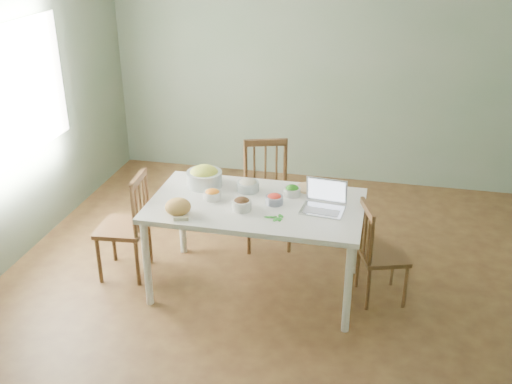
% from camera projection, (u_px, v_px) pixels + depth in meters
% --- Properties ---
extents(floor, '(5.00, 5.00, 0.00)m').
position_uv_depth(floor, '(283.00, 290.00, 5.12)').
color(floor, '#442918').
rests_on(floor, ground).
extents(wall_back, '(5.00, 0.00, 2.70)m').
position_uv_depth(wall_back, '(325.00, 67.00, 6.75)').
color(wall_back, gray).
rests_on(wall_back, ground).
extents(wall_front, '(5.00, 0.00, 2.70)m').
position_uv_depth(wall_front, '(174.00, 361.00, 2.34)').
color(wall_front, gray).
rests_on(wall_front, ground).
extents(window_left, '(0.04, 1.60, 1.20)m').
position_uv_depth(window_left, '(15.00, 93.00, 5.24)').
color(window_left, white).
rests_on(window_left, ground).
extents(dining_table, '(1.73, 0.97, 0.81)m').
position_uv_depth(dining_table, '(256.00, 246.00, 5.00)').
color(dining_table, white).
rests_on(dining_table, floor).
extents(chair_far, '(0.56, 0.54, 1.01)m').
position_uv_depth(chair_far, '(267.00, 197.00, 5.64)').
color(chair_far, '#3E2114').
rests_on(chair_far, floor).
extents(chair_left, '(0.44, 0.46, 0.96)m').
position_uv_depth(chair_left, '(122.00, 225.00, 5.18)').
color(chair_left, '#3E2114').
rests_on(chair_left, floor).
extents(chair_right, '(0.46, 0.48, 0.86)m').
position_uv_depth(chair_right, '(383.00, 253.00, 4.86)').
color(chair_right, '#3E2114').
rests_on(chair_right, floor).
extents(bread_boule, '(0.25, 0.25, 0.13)m').
position_uv_depth(bread_boule, '(178.00, 207.00, 4.62)').
color(bread_boule, tan).
rests_on(bread_boule, dining_table).
extents(butter_stick, '(0.12, 0.06, 0.03)m').
position_uv_depth(butter_stick, '(181.00, 218.00, 4.55)').
color(butter_stick, beige).
rests_on(butter_stick, dining_table).
extents(bowl_squash, '(0.32, 0.32, 0.18)m').
position_uv_depth(bowl_squash, '(204.00, 176.00, 5.10)').
color(bowl_squash, '#F3F53A').
rests_on(bowl_squash, dining_table).
extents(bowl_carrot, '(0.19, 0.19, 0.08)m').
position_uv_depth(bowl_carrot, '(212.00, 194.00, 4.88)').
color(bowl_carrot, '#FF7103').
rests_on(bowl_carrot, dining_table).
extents(bowl_onion, '(0.20, 0.20, 0.10)m').
position_uv_depth(bowl_onion, '(248.00, 185.00, 5.03)').
color(bowl_onion, beige).
rests_on(bowl_onion, dining_table).
extents(bowl_mushroom, '(0.18, 0.18, 0.10)m').
position_uv_depth(bowl_mushroom, '(242.00, 204.00, 4.70)').
color(bowl_mushroom, black).
rests_on(bowl_mushroom, dining_table).
extents(bowl_redpep, '(0.18, 0.18, 0.08)m').
position_uv_depth(bowl_redpep, '(274.00, 199.00, 4.80)').
color(bowl_redpep, red).
rests_on(bowl_redpep, dining_table).
extents(bowl_broccoli, '(0.15, 0.15, 0.09)m').
position_uv_depth(bowl_broccoli, '(292.00, 190.00, 4.94)').
color(bowl_broccoli, '#1F6B0D').
rests_on(bowl_broccoli, dining_table).
extents(flatbread, '(0.27, 0.27, 0.02)m').
position_uv_depth(flatbread, '(310.00, 188.00, 5.07)').
color(flatbread, beige).
rests_on(flatbread, dining_table).
extents(basil_bunch, '(0.17, 0.17, 0.02)m').
position_uv_depth(basil_bunch, '(274.00, 217.00, 4.59)').
color(basil_bunch, '#266127').
rests_on(basil_bunch, dining_table).
extents(laptop, '(0.36, 0.30, 0.23)m').
position_uv_depth(laptop, '(323.00, 198.00, 4.65)').
color(laptop, silver).
rests_on(laptop, dining_table).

